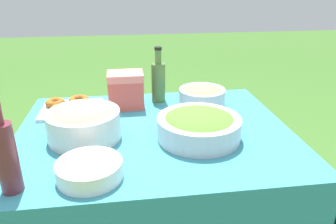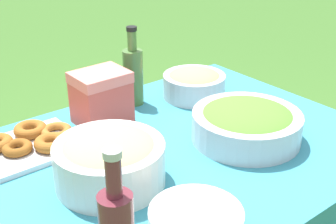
{
  "view_description": "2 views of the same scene",
  "coord_description": "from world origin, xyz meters",
  "px_view_note": "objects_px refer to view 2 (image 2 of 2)",
  "views": [
    {
      "loc": [
        -0.12,
        -1.3,
        1.39
      ],
      "look_at": [
        0.07,
        0.06,
        0.82
      ],
      "focal_mm": 35.0,
      "sensor_mm": 36.0,
      "label": 1
    },
    {
      "loc": [
        -0.85,
        -0.97,
        1.49
      ],
      "look_at": [
        -0.05,
        0.02,
        0.88
      ],
      "focal_mm": 50.0,
      "sensor_mm": 36.0,
      "label": 2
    }
  ],
  "objects_px": {
    "donut_platter": "(31,142)",
    "bread_bowl": "(194,83)",
    "salad_bowl": "(247,123)",
    "plate_stack": "(196,222)",
    "cooler_box": "(101,97)",
    "pasta_bowl": "(110,159)",
    "olive_oil_bottle": "(133,74)"
  },
  "relations": [
    {
      "from": "salad_bowl",
      "to": "bread_bowl",
      "type": "bearing_deg",
      "value": 74.61
    },
    {
      "from": "bread_bowl",
      "to": "cooler_box",
      "type": "xyz_separation_m",
      "value": [
        -0.39,
        0.04,
        0.04
      ]
    },
    {
      "from": "olive_oil_bottle",
      "to": "donut_platter",
      "type": "bearing_deg",
      "value": -170.08
    },
    {
      "from": "plate_stack",
      "to": "cooler_box",
      "type": "relative_size",
      "value": 1.22
    },
    {
      "from": "bread_bowl",
      "to": "cooler_box",
      "type": "relative_size",
      "value": 1.31
    },
    {
      "from": "olive_oil_bottle",
      "to": "bread_bowl",
      "type": "bearing_deg",
      "value": -23.68
    },
    {
      "from": "salad_bowl",
      "to": "pasta_bowl",
      "type": "xyz_separation_m",
      "value": [
        -0.47,
        0.06,
        0.02
      ]
    },
    {
      "from": "plate_stack",
      "to": "cooler_box",
      "type": "bearing_deg",
      "value": 77.8
    },
    {
      "from": "salad_bowl",
      "to": "olive_oil_bottle",
      "type": "height_order",
      "value": "olive_oil_bottle"
    },
    {
      "from": "pasta_bowl",
      "to": "bread_bowl",
      "type": "xyz_separation_m",
      "value": [
        0.57,
        0.3,
        -0.02
      ]
    },
    {
      "from": "salad_bowl",
      "to": "pasta_bowl",
      "type": "height_order",
      "value": "pasta_bowl"
    },
    {
      "from": "salad_bowl",
      "to": "plate_stack",
      "type": "relative_size",
      "value": 1.56
    },
    {
      "from": "plate_stack",
      "to": "cooler_box",
      "type": "height_order",
      "value": "cooler_box"
    },
    {
      "from": "olive_oil_bottle",
      "to": "cooler_box",
      "type": "xyz_separation_m",
      "value": [
        -0.17,
        -0.06,
        -0.02
      ]
    },
    {
      "from": "donut_platter",
      "to": "plate_stack",
      "type": "xyz_separation_m",
      "value": [
        0.13,
        -0.61,
        0.01
      ]
    },
    {
      "from": "donut_platter",
      "to": "salad_bowl",
      "type": "bearing_deg",
      "value": -34.01
    },
    {
      "from": "bread_bowl",
      "to": "plate_stack",
      "type": "bearing_deg",
      "value": -131.47
    },
    {
      "from": "pasta_bowl",
      "to": "bread_bowl",
      "type": "height_order",
      "value": "pasta_bowl"
    },
    {
      "from": "bread_bowl",
      "to": "donut_platter",
      "type": "bearing_deg",
      "value": 178.49
    },
    {
      "from": "salad_bowl",
      "to": "bread_bowl",
      "type": "relative_size",
      "value": 1.45
    },
    {
      "from": "donut_platter",
      "to": "pasta_bowl",
      "type": "bearing_deg",
      "value": -74.12
    },
    {
      "from": "bread_bowl",
      "to": "cooler_box",
      "type": "distance_m",
      "value": 0.39
    },
    {
      "from": "pasta_bowl",
      "to": "cooler_box",
      "type": "distance_m",
      "value": 0.38
    },
    {
      "from": "pasta_bowl",
      "to": "donut_platter",
      "type": "bearing_deg",
      "value": 105.88
    },
    {
      "from": "pasta_bowl",
      "to": "salad_bowl",
      "type": "bearing_deg",
      "value": -7.68
    },
    {
      "from": "pasta_bowl",
      "to": "cooler_box",
      "type": "bearing_deg",
      "value": 61.59
    },
    {
      "from": "olive_oil_bottle",
      "to": "bread_bowl",
      "type": "relative_size",
      "value": 1.23
    },
    {
      "from": "olive_oil_bottle",
      "to": "cooler_box",
      "type": "distance_m",
      "value": 0.19
    },
    {
      "from": "salad_bowl",
      "to": "plate_stack",
      "type": "bearing_deg",
      "value": -151.17
    },
    {
      "from": "plate_stack",
      "to": "bread_bowl",
      "type": "height_order",
      "value": "bread_bowl"
    },
    {
      "from": "donut_platter",
      "to": "bread_bowl",
      "type": "distance_m",
      "value": 0.66
    },
    {
      "from": "salad_bowl",
      "to": "bread_bowl",
      "type": "height_order",
      "value": "salad_bowl"
    }
  ]
}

